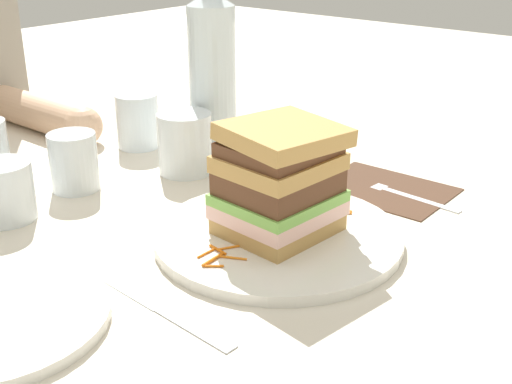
{
  "coord_description": "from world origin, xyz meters",
  "views": [
    {
      "loc": [
        -0.53,
        -0.44,
        0.34
      ],
      "look_at": [
        -0.0,
        0.0,
        0.05
      ],
      "focal_mm": 46.73,
      "sensor_mm": 36.0,
      "label": 1
    }
  ],
  "objects_px": {
    "empty_tumbler_2": "(138,121)",
    "empty_tumbler_3": "(4,191)",
    "fork": "(399,191)",
    "knife": "(161,308)",
    "main_plate": "(277,237)",
    "juice_glass": "(185,147)",
    "water_bottle": "(212,74)",
    "napkin_dark": "(384,188)",
    "sandwich": "(278,181)",
    "empty_tumbler_1": "(74,162)"
  },
  "relations": [
    {
      "from": "napkin_dark",
      "to": "empty_tumbler_2",
      "type": "xyz_separation_m",
      "value": [
        -0.09,
        0.39,
        0.04
      ]
    },
    {
      "from": "water_bottle",
      "to": "knife",
      "type": "bearing_deg",
      "value": -143.95
    },
    {
      "from": "fork",
      "to": "empty_tumbler_3",
      "type": "bearing_deg",
      "value": 138.39
    },
    {
      "from": "sandwich",
      "to": "knife",
      "type": "xyz_separation_m",
      "value": [
        -0.18,
        -0.0,
        -0.07
      ]
    },
    {
      "from": "sandwich",
      "to": "water_bottle",
      "type": "xyz_separation_m",
      "value": [
        0.17,
        0.25,
        0.05
      ]
    },
    {
      "from": "fork",
      "to": "knife",
      "type": "height_order",
      "value": "fork"
    },
    {
      "from": "juice_glass",
      "to": "empty_tumbler_3",
      "type": "xyz_separation_m",
      "value": [
        -0.25,
        0.05,
        -0.0
      ]
    },
    {
      "from": "main_plate",
      "to": "empty_tumbler_2",
      "type": "bearing_deg",
      "value": 71.69
    },
    {
      "from": "fork",
      "to": "water_bottle",
      "type": "distance_m",
      "value": 0.31
    },
    {
      "from": "napkin_dark",
      "to": "empty_tumbler_1",
      "type": "distance_m",
      "value": 0.41
    },
    {
      "from": "knife",
      "to": "empty_tumbler_3",
      "type": "xyz_separation_m",
      "value": [
        0.02,
        0.29,
        0.03
      ]
    },
    {
      "from": "napkin_dark",
      "to": "empty_tumbler_3",
      "type": "distance_m",
      "value": 0.48
    },
    {
      "from": "napkin_dark",
      "to": "water_bottle",
      "type": "relative_size",
      "value": 0.61
    },
    {
      "from": "main_plate",
      "to": "knife",
      "type": "height_order",
      "value": "main_plate"
    },
    {
      "from": "knife",
      "to": "juice_glass",
      "type": "relative_size",
      "value": 2.34
    },
    {
      "from": "main_plate",
      "to": "fork",
      "type": "relative_size",
      "value": 1.67
    },
    {
      "from": "fork",
      "to": "empty_tumbler_1",
      "type": "relative_size",
      "value": 2.16
    },
    {
      "from": "empty_tumbler_1",
      "to": "fork",
      "type": "bearing_deg",
      "value": -52.78
    },
    {
      "from": "sandwich",
      "to": "fork",
      "type": "relative_size",
      "value": 0.78
    },
    {
      "from": "knife",
      "to": "empty_tumbler_1",
      "type": "relative_size",
      "value": 2.6
    },
    {
      "from": "knife",
      "to": "empty_tumbler_1",
      "type": "xyz_separation_m",
      "value": [
        0.13,
        0.3,
        0.04
      ]
    },
    {
      "from": "fork",
      "to": "water_bottle",
      "type": "relative_size",
      "value": 0.6
    },
    {
      "from": "sandwich",
      "to": "knife",
      "type": "relative_size",
      "value": 0.65
    },
    {
      "from": "napkin_dark",
      "to": "juice_glass",
      "type": "height_order",
      "value": "juice_glass"
    },
    {
      "from": "fork",
      "to": "empty_tumbler_2",
      "type": "relative_size",
      "value": 1.99
    },
    {
      "from": "main_plate",
      "to": "empty_tumbler_1",
      "type": "bearing_deg",
      "value": 99.1
    },
    {
      "from": "knife",
      "to": "empty_tumbler_2",
      "type": "bearing_deg",
      "value": 51.04
    },
    {
      "from": "napkin_dark",
      "to": "knife",
      "type": "xyz_separation_m",
      "value": [
        -0.39,
        0.02,
        0.0
      ]
    },
    {
      "from": "fork",
      "to": "empty_tumbler_2",
      "type": "distance_m",
      "value": 0.42
    },
    {
      "from": "empty_tumbler_2",
      "to": "empty_tumbler_3",
      "type": "xyz_separation_m",
      "value": [
        -0.28,
        -0.08,
        -0.01
      ]
    },
    {
      "from": "knife",
      "to": "sandwich",
      "type": "bearing_deg",
      "value": 0.2
    },
    {
      "from": "juice_glass",
      "to": "empty_tumbler_3",
      "type": "relative_size",
      "value": 1.21
    },
    {
      "from": "empty_tumbler_1",
      "to": "empty_tumbler_2",
      "type": "distance_m",
      "value": 0.18
    },
    {
      "from": "empty_tumbler_1",
      "to": "empty_tumbler_2",
      "type": "height_order",
      "value": "empty_tumbler_2"
    },
    {
      "from": "knife",
      "to": "empty_tumbler_2",
      "type": "height_order",
      "value": "empty_tumbler_2"
    },
    {
      "from": "main_plate",
      "to": "sandwich",
      "type": "height_order",
      "value": "sandwich"
    },
    {
      "from": "main_plate",
      "to": "fork",
      "type": "distance_m",
      "value": 0.21
    },
    {
      "from": "knife",
      "to": "water_bottle",
      "type": "distance_m",
      "value": 0.44
    },
    {
      "from": "juice_glass",
      "to": "empty_tumbler_2",
      "type": "xyz_separation_m",
      "value": [
        0.03,
        0.14,
        0.0
      ]
    },
    {
      "from": "main_plate",
      "to": "knife",
      "type": "xyz_separation_m",
      "value": [
        -0.18,
        -0.0,
        -0.0
      ]
    },
    {
      "from": "empty_tumbler_2",
      "to": "empty_tumbler_3",
      "type": "bearing_deg",
      "value": -163.85
    },
    {
      "from": "knife",
      "to": "empty_tumbler_3",
      "type": "distance_m",
      "value": 0.29
    },
    {
      "from": "main_plate",
      "to": "napkin_dark",
      "type": "xyz_separation_m",
      "value": [
        0.21,
        -0.02,
        -0.0
      ]
    },
    {
      "from": "water_bottle",
      "to": "empty_tumbler_2",
      "type": "xyz_separation_m",
      "value": [
        -0.04,
        0.12,
        -0.08
      ]
    },
    {
      "from": "empty_tumbler_2",
      "to": "empty_tumbler_3",
      "type": "height_order",
      "value": "empty_tumbler_2"
    },
    {
      "from": "knife",
      "to": "juice_glass",
      "type": "height_order",
      "value": "juice_glass"
    },
    {
      "from": "sandwich",
      "to": "empty_tumbler_1",
      "type": "distance_m",
      "value": 0.31
    },
    {
      "from": "water_bottle",
      "to": "empty_tumbler_3",
      "type": "xyz_separation_m",
      "value": [
        -0.32,
        0.04,
        -0.09
      ]
    },
    {
      "from": "napkin_dark",
      "to": "empty_tumbler_1",
      "type": "height_order",
      "value": "empty_tumbler_1"
    },
    {
      "from": "juice_glass",
      "to": "main_plate",
      "type": "bearing_deg",
      "value": -111.13
    }
  ]
}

